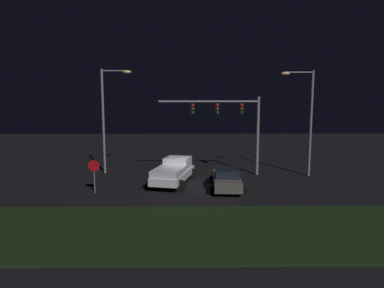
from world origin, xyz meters
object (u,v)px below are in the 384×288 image
(stop_sign, at_px, (94,170))
(traffic_signal_gantry, at_px, (229,116))
(pickup_truck, at_px, (174,170))
(car_sedan, at_px, (227,179))
(street_lamp_right, at_px, (305,111))
(street_lamp_left, at_px, (109,109))

(stop_sign, bearing_deg, traffic_signal_gantry, 30.03)
(pickup_truck, relative_size, stop_sign, 2.56)
(car_sedan, xyz_separation_m, traffic_signal_gantry, (0.63, 4.62, 4.16))
(car_sedan, xyz_separation_m, street_lamp_right, (6.75, 4.14, 4.61))
(traffic_signal_gantry, distance_m, street_lamp_left, 10.06)
(car_sedan, bearing_deg, stop_sign, 98.77)
(car_sedan, height_order, stop_sign, stop_sign)
(pickup_truck, bearing_deg, car_sedan, -101.73)
(car_sedan, xyz_separation_m, stop_sign, (-8.92, -0.90, 0.82))
(car_sedan, distance_m, stop_sign, 9.00)
(pickup_truck, height_order, street_lamp_left, street_lamp_left)
(street_lamp_left, bearing_deg, street_lamp_right, -4.34)
(pickup_truck, xyz_separation_m, car_sedan, (3.74, -1.75, -0.26))
(pickup_truck, height_order, traffic_signal_gantry, traffic_signal_gantry)
(traffic_signal_gantry, distance_m, stop_sign, 11.52)
(street_lamp_left, height_order, street_lamp_right, street_lamp_left)
(car_sedan, relative_size, street_lamp_right, 0.53)
(pickup_truck, distance_m, street_lamp_left, 8.06)
(pickup_truck, bearing_deg, street_lamp_right, -63.82)
(street_lamp_right, bearing_deg, traffic_signal_gantry, 175.59)
(street_lamp_left, distance_m, street_lamp_right, 16.18)
(pickup_truck, relative_size, traffic_signal_gantry, 0.69)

